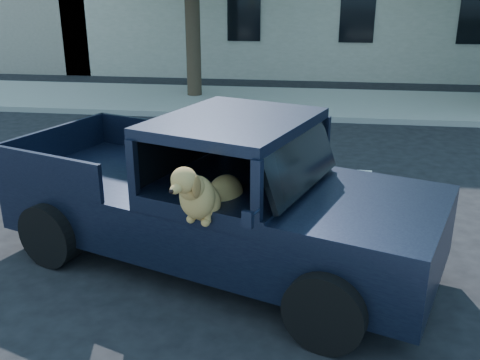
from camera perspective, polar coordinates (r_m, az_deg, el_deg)
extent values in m
plane|color=black|center=(7.18, 9.91, -7.77)|extent=(120.00, 120.00, 0.00)
cube|color=gray|center=(15.90, 9.18, 8.05)|extent=(60.00, 4.00, 0.15)
cylinder|color=#332619|center=(16.42, -5.07, 16.10)|extent=(0.44, 0.44, 4.40)
cube|color=black|center=(6.65, -2.51, -3.66)|extent=(5.70, 3.71, 0.67)
cube|color=black|center=(5.84, 13.75, -3.25)|extent=(2.13, 2.44, 0.16)
cube|color=black|center=(6.15, -0.60, 6.15)|extent=(2.15, 2.38, 0.12)
cube|color=black|center=(5.91, 6.51, 1.85)|extent=(0.83, 1.74, 0.58)
cube|color=black|center=(6.00, -0.92, -4.35)|extent=(0.72, 0.72, 0.39)
cube|color=black|center=(4.89, 0.81, -4.22)|extent=(0.11, 0.08, 0.16)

